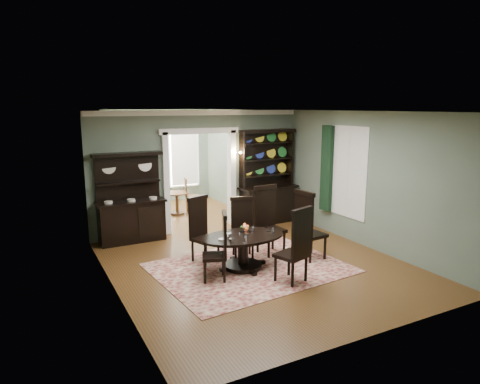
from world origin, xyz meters
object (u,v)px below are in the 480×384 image
at_px(sideboard, 131,211).
at_px(welsh_dresser, 267,189).
at_px(parlor_table, 177,200).
at_px(dining_table, 243,245).

xyz_separation_m(sideboard, welsh_dresser, (3.67, -0.03, 0.18)).
bearing_deg(parlor_table, sideboard, -133.07).
relative_size(dining_table, sideboard, 0.82).
xyz_separation_m(sideboard, parlor_table, (1.78, 1.90, -0.30)).
relative_size(dining_table, parlor_table, 2.41).
height_order(dining_table, sideboard, sideboard).
relative_size(sideboard, parlor_table, 2.94).
bearing_deg(dining_table, welsh_dresser, 52.49).
bearing_deg(parlor_table, dining_table, -93.50).
bearing_deg(sideboard, welsh_dresser, -1.31).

